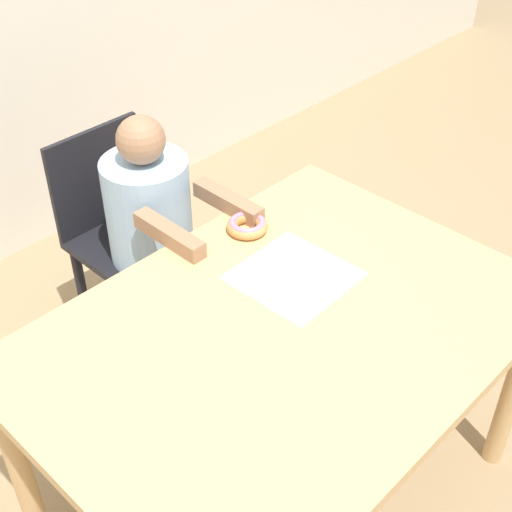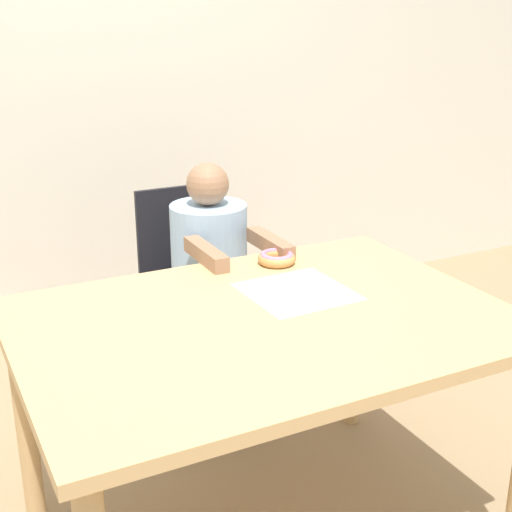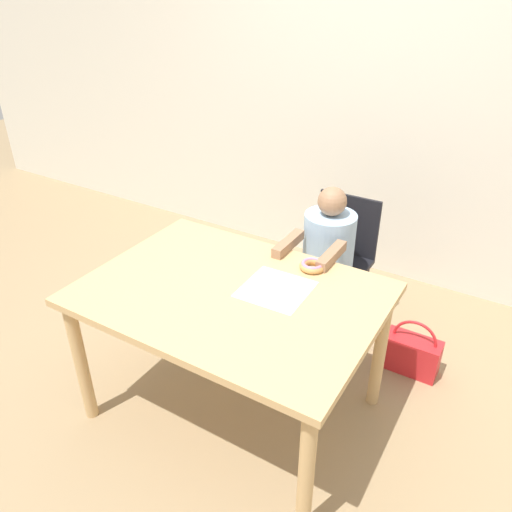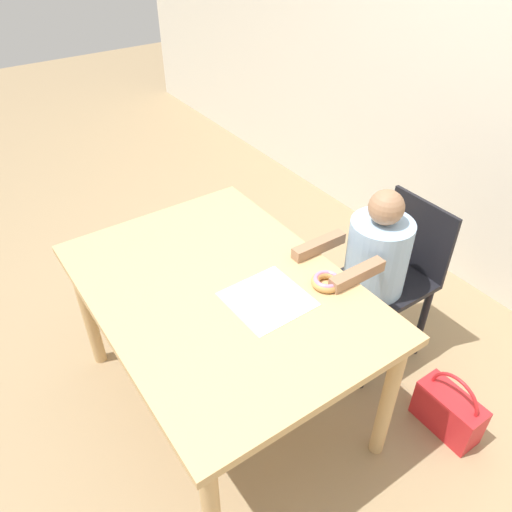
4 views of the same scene
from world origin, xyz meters
TOP-DOWN VIEW (x-y plane):
  - ground_plane at (0.00, 0.00)m, footprint 12.00×12.00m
  - dining_table at (0.00, 0.00)m, footprint 1.28×0.92m
  - chair at (0.15, 0.83)m, footprint 0.36×0.45m
  - child_figure at (0.15, 0.71)m, footprint 0.28×0.51m
  - donut at (0.23, 0.35)m, footprint 0.12×0.12m
  - napkin at (0.16, 0.11)m, footprint 0.29×0.29m
  - handbag at (0.68, 0.73)m, footprint 0.29×0.13m

SIDE VIEW (x-z plane):
  - ground_plane at x=0.00m, z-range 0.00..0.00m
  - handbag at x=0.68m, z-range -0.05..0.28m
  - chair at x=0.15m, z-range 0.03..0.86m
  - child_figure at x=0.15m, z-range -0.01..0.96m
  - dining_table at x=0.00m, z-range 0.27..0.98m
  - napkin at x=0.16m, z-range 0.71..0.71m
  - donut at x=0.23m, z-range 0.71..0.75m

